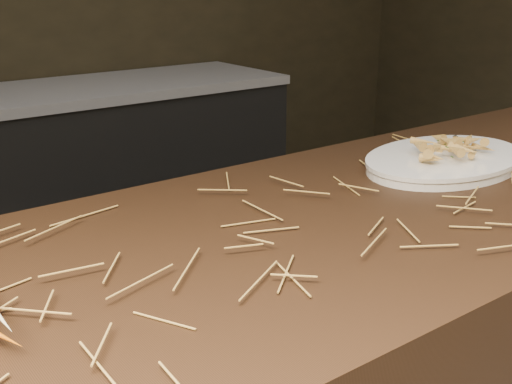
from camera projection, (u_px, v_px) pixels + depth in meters
back_counter at (88, 179)px, 2.87m from camera, size 1.82×0.62×0.84m
straw_bedding at (333, 210)px, 1.12m from camera, size 1.40×0.60×0.02m
serving_platter at (444, 161)px, 1.40m from camera, size 0.44×0.31×0.02m
roasted_veg_heap at (446, 146)px, 1.39m from camera, size 0.22×0.17×0.05m
serving_fork at (488, 146)px, 1.47m from camera, size 0.10×0.14×0.00m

